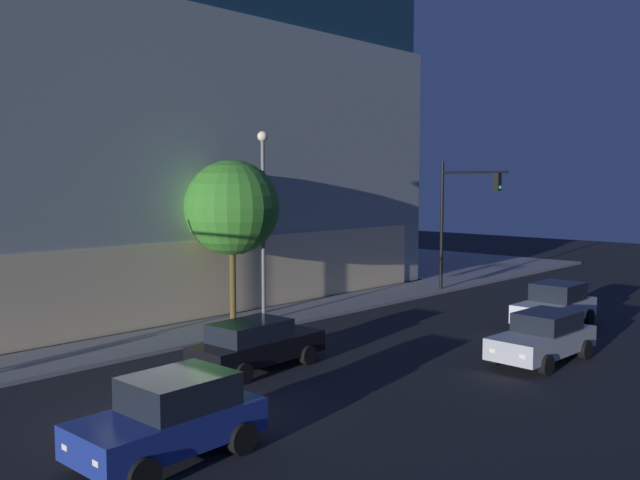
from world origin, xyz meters
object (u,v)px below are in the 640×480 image
street_lamp_sidewalk (263,202)px  car_black (256,344)px  sidewalk_tree (232,208)px  car_blue (171,417)px  car_white (555,305)px  modern_building (55,144)px  traffic_light_far_corner (460,207)px  car_silver (543,337)px

street_lamp_sidewalk → car_black: (-4.93, -5.11, -4.31)m
sidewalk_tree → car_blue: (-10.01, -10.08, -3.98)m
car_black → car_white: car_white is taller
modern_building → traffic_light_far_corner: bearing=-55.4°
street_lamp_sidewalk → car_black: 8.31m
car_silver → car_white: bearing=20.7°
car_black → sidewalk_tree: bearing=56.2°
car_black → car_silver: size_ratio=1.04×
street_lamp_sidewalk → car_black: bearing=-134.0°
sidewalk_tree → street_lamp_sidewalk: bearing=-49.4°
modern_building → sidewalk_tree: (-0.13, -16.07, -3.25)m
modern_building → car_white: modern_building is taller
street_lamp_sidewalk → traffic_light_far_corner: bearing=-8.5°
modern_building → street_lamp_sidewalk: modern_building is taller
street_lamp_sidewalk → car_blue: size_ratio=1.91×
car_blue → car_silver: car_blue is taller
car_black → car_white: bearing=-17.6°
modern_building → car_blue: size_ratio=7.39×
car_blue → car_white: 18.80m
sidewalk_tree → car_blue: 14.75m
car_silver → street_lamp_sidewalk: bearing=101.4°
street_lamp_sidewalk → car_white: bearing=-49.2°
modern_building → car_silver: 29.49m
modern_building → car_black: (-4.21, -22.18, -7.32)m
sidewalk_tree → modern_building: bearing=89.5°
car_blue → car_silver: 13.33m
car_silver → car_white: size_ratio=1.04×
street_lamp_sidewalk → modern_building: bearing=92.4°
modern_building → sidewalk_tree: size_ratio=4.53×
modern_building → car_blue: bearing=-111.2°
modern_building → car_blue: modern_building is taller
traffic_light_far_corner → car_blue: 24.58m
traffic_light_far_corner → car_silver: 14.34m
modern_building → sidewalk_tree: 16.40m
car_silver → modern_building: bearing=96.0°
modern_building → traffic_light_far_corner: modern_building is taller
car_blue → car_white: (18.80, -0.11, -0.04)m
car_blue → car_black: 7.14m
modern_building → car_silver: modern_building is taller
modern_building → street_lamp_sidewalk: bearing=-87.6°
modern_building → car_blue: (-10.14, -26.16, -7.22)m
street_lamp_sidewalk → car_black: street_lamp_sidewalk is taller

